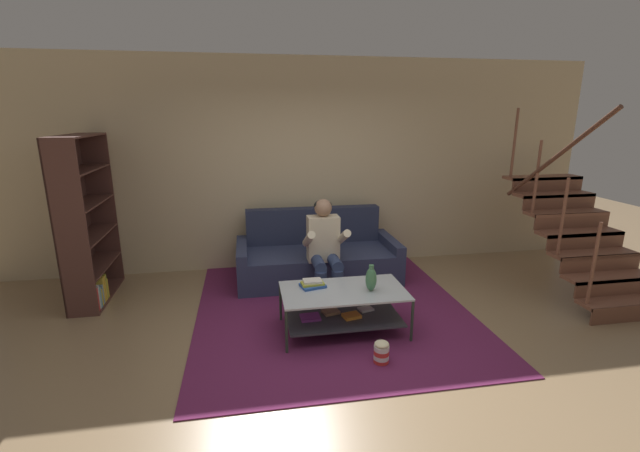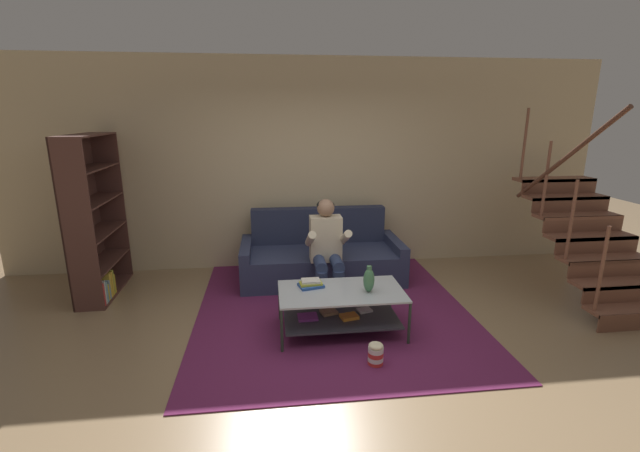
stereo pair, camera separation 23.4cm
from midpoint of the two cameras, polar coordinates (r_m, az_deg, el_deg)
name	(u,v)px [view 2 (the right image)]	position (r m, az deg, el deg)	size (l,w,h in m)	color
ground	(334,350)	(4.21, 3.58, -16.16)	(16.80, 16.80, 0.00)	#937654
back_partition	(309,165)	(6.08, -0.40, 8.12)	(8.40, 0.12, 2.90)	#C8B38C
staircase_run	(589,234)	(6.04, 33.22, -0.90)	(1.05, 1.85, 2.24)	brown
couch	(321,258)	(5.74, 1.31, -4.25)	(2.10, 0.94, 0.90)	#2D3351
person_seated_center	(327,245)	(5.10, 2.23, -2.59)	(0.50, 0.58, 1.17)	navy
coffee_table	(340,305)	(4.38, 4.28, -10.42)	(1.24, 0.68, 0.45)	#B2BBC2
area_rug	(331,305)	(5.05, 2.83, -10.49)	(3.00, 3.42, 0.01)	#631F48
vase	(369,280)	(4.27, 8.11, -7.12)	(0.11, 0.11, 0.27)	#427950
book_stack	(311,284)	(4.39, 0.31, -7.72)	(0.28, 0.23, 0.07)	#2A54AB
bookshelf	(92,231)	(5.69, -27.09, -0.55)	(0.35, 1.12, 1.93)	#4F2F29
popcorn_tub	(376,354)	(3.98, 9.18, -16.51)	(0.14, 0.14, 0.21)	red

